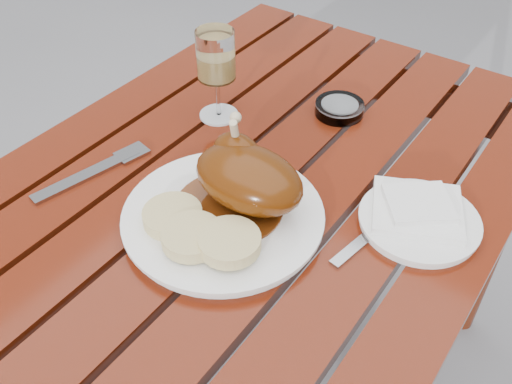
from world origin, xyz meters
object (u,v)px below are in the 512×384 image
table (253,312)px  wine_glass (217,76)px  side_plate (419,221)px  ashtray (339,108)px  dinner_plate (223,217)px

table → wine_glass: 0.51m
side_plate → ashtray: (-0.25, 0.20, 0.00)m
dinner_plate → table: bearing=102.5°
side_plate → table: bearing=-167.6°
table → ashtray: bearing=84.9°
table → ashtray: (0.02, 0.26, 0.39)m
wine_glass → ashtray: bearing=37.2°
table → wine_glass: size_ratio=6.79×
wine_glass → ashtray: 0.25m
dinner_plate → ashtray: (-0.00, 0.37, 0.00)m
table → wine_glass: (-0.16, 0.12, 0.46)m
dinner_plate → side_plate: 0.30m
table → side_plate: bearing=12.4°
table → ashtray: 0.47m
side_plate → ashtray: size_ratio=1.97×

